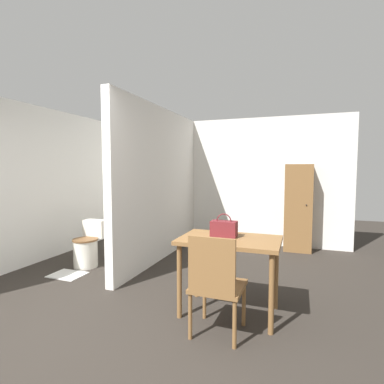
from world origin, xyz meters
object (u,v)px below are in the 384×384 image
at_px(dining_table, 230,248).
at_px(toilet, 88,247).
at_px(handbag, 224,228).
at_px(wooden_chair, 216,282).
at_px(wooden_cabinet, 298,208).

xyz_separation_m(dining_table, toilet, (-2.40, 0.76, -0.38)).
relative_size(toilet, handbag, 2.55).
height_order(wooden_chair, toilet, wooden_chair).
distance_m(toilet, handbag, 2.50).
relative_size(dining_table, handbag, 3.76).
xyz_separation_m(dining_table, wooden_cabinet, (0.64, 2.80, 0.11)).
bearing_deg(handbag, toilet, 163.25).
relative_size(dining_table, wooden_chair, 1.09).
height_order(dining_table, wooden_chair, wooden_chair).
distance_m(dining_table, handbag, 0.21).
bearing_deg(wooden_chair, dining_table, 89.37).
bearing_deg(toilet, wooden_cabinet, 33.82).
relative_size(dining_table, toilet, 1.48).
xyz_separation_m(handbag, wooden_cabinet, (0.72, 2.74, -0.08)).
bearing_deg(handbag, wooden_chair, -83.34).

